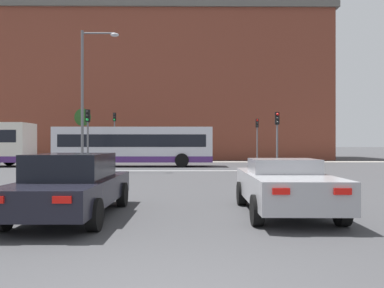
# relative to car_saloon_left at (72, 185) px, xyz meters

# --- Properties ---
(stop_line_strip) EXTENTS (9.80, 0.30, 0.01)m
(stop_line_strip) POSITION_rel_car_saloon_left_xyz_m (2.42, 14.77, -0.73)
(stop_line_strip) COLOR silver
(stop_line_strip) RESTS_ON ground_plane
(far_pavement) EXTENTS (70.89, 2.50, 0.01)m
(far_pavement) POSITION_rel_car_saloon_left_xyz_m (2.42, 26.68, -0.73)
(far_pavement) COLOR #A09B91
(far_pavement) RESTS_ON ground_plane
(brick_civic_building) EXTENTS (38.30, 13.32, 24.19)m
(brick_civic_building) POSITION_rel_car_saloon_left_xyz_m (-0.93, 35.75, 8.09)
(brick_civic_building) COLOR brown
(brick_civic_building) RESTS_ON ground_plane
(car_saloon_left) EXTENTS (2.00, 4.68, 1.45)m
(car_saloon_left) POSITION_rel_car_saloon_left_xyz_m (0.00, 0.00, 0.00)
(car_saloon_left) COLOR black
(car_saloon_left) RESTS_ON ground_plane
(car_roadster_right) EXTENTS (2.02, 4.30, 1.31)m
(car_roadster_right) POSITION_rel_car_saloon_left_xyz_m (4.96, 0.33, -0.05)
(car_roadster_right) COLOR #9E9EA3
(car_roadster_right) RESTS_ON ground_plane
(bus_crossing_lead) EXTENTS (11.56, 2.67, 2.91)m
(bus_crossing_lead) POSITION_rel_car_saloon_left_xyz_m (-1.40, 19.35, 0.82)
(bus_crossing_lead) COLOR silver
(bus_crossing_lead) RESTS_ON ground_plane
(traffic_light_near_right) EXTENTS (0.26, 0.31, 3.72)m
(traffic_light_near_right) POSITION_rel_car_saloon_left_xyz_m (8.33, 15.27, 1.79)
(traffic_light_near_right) COLOR slate
(traffic_light_near_right) RESTS_ON ground_plane
(traffic_light_far_left) EXTENTS (0.26, 0.31, 4.59)m
(traffic_light_far_left) POSITION_rel_car_saloon_left_xyz_m (-4.23, 26.16, 2.32)
(traffic_light_far_left) COLOR slate
(traffic_light_far_left) RESTS_ON ground_plane
(traffic_light_near_left) EXTENTS (0.26, 0.31, 3.89)m
(traffic_light_near_left) POSITION_rel_car_saloon_left_xyz_m (-3.84, 15.51, 1.90)
(traffic_light_near_left) COLOR slate
(traffic_light_near_left) RESTS_ON ground_plane
(traffic_light_far_right) EXTENTS (0.26, 0.31, 4.01)m
(traffic_light_far_right) POSITION_rel_car_saloon_left_xyz_m (9.01, 25.95, 1.97)
(traffic_light_far_right) COLOR slate
(traffic_light_far_right) RESTS_ON ground_plane
(street_lamp_junction) EXTENTS (2.28, 0.36, 8.49)m
(street_lamp_junction) POSITION_rel_car_saloon_left_xyz_m (-3.38, 13.91, 4.36)
(street_lamp_junction) COLOR slate
(street_lamp_junction) RESTS_ON ground_plane
(pedestrian_waiting) EXTENTS (0.46, 0.39, 1.61)m
(pedestrian_waiting) POSITION_rel_car_saloon_left_xyz_m (-8.52, 26.24, 0.20)
(pedestrian_waiting) COLOR brown
(pedestrian_waiting) RESTS_ON ground_plane
(pedestrian_walking_east) EXTENTS (0.38, 0.46, 1.59)m
(pedestrian_walking_east) POSITION_rel_car_saloon_left_xyz_m (4.14, 26.25, 0.18)
(pedestrian_walking_east) COLOR brown
(pedestrian_walking_east) RESTS_ON ground_plane
(tree_by_building) EXTENTS (3.90, 3.90, 6.44)m
(tree_by_building) POSITION_rel_car_saloon_left_xyz_m (-8.09, 31.10, 3.64)
(tree_by_building) COLOR #4C3823
(tree_by_building) RESTS_ON ground_plane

